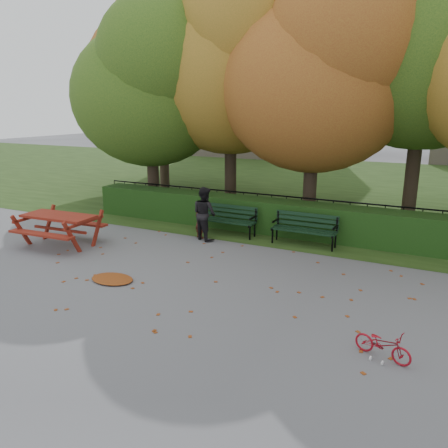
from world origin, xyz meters
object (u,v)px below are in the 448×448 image
at_px(tree_d, 442,28).
at_px(bench_left, 228,217).
at_px(tree_c, 325,70).
at_px(bicycle, 383,344).
at_px(tree_b, 237,58).
at_px(bench_right, 305,227).
at_px(tree_a, 153,85).
at_px(child, 200,221).
at_px(tree_f, 164,62).
at_px(adult, 204,213).
at_px(picnic_table, 59,222).

xyz_separation_m(tree_d, bench_left, (-5.18, -3.53, -5.46)).
height_order(tree_c, bench_left, tree_c).
bearing_deg(bicycle, tree_c, 39.50).
height_order(tree_b, tree_d, tree_d).
height_order(tree_c, bench_right, tree_c).
xyz_separation_m(tree_a, bench_left, (3.89, -1.88, -4.00)).
bearing_deg(bench_right, tree_d, 51.77).
relative_size(tree_d, child, 9.52).
bearing_deg(bicycle, tree_d, 17.02).
xyz_separation_m(tree_f, adult, (5.47, -6.34, -4.91)).
bearing_deg(adult, bench_left, -90.90).
bearing_deg(bicycle, tree_b, 54.95).
distance_m(tree_c, adult, 5.65).
bearing_deg(tree_f, tree_b, -27.99).
bearing_deg(tree_d, tree_c, -157.39).
relative_size(tree_d, picnic_table, 4.48).
relative_size(tree_c, tree_f, 0.87).
relative_size(tree_a, tree_c, 0.94).
height_order(tree_f, bench_right, tree_f).
relative_size(tree_c, picnic_table, 3.74).
bearing_deg(child, tree_d, -123.01).
relative_size(tree_b, tree_c, 1.10).
distance_m(tree_d, child, 9.01).
height_order(tree_c, tree_d, tree_d).
xyz_separation_m(tree_f, bicycle, (10.96, -10.63, -5.46)).
distance_m(tree_d, tree_f, 11.20).
relative_size(tree_b, picnic_table, 4.11).
height_order(tree_d, picnic_table, tree_d).
xyz_separation_m(tree_b, bench_left, (1.14, -3.04, -4.88)).
xyz_separation_m(bench_left, bicycle, (5.13, -5.10, -0.28)).
relative_size(picnic_table, child, 2.13).
distance_m(bench_right, picnic_table, 6.84).
distance_m(tree_c, bench_left, 5.31).
relative_size(tree_b, bicycle, 9.82).
height_order(bench_left, bench_right, same).
bearing_deg(tree_c, tree_b, 166.55).
relative_size(tree_a, child, 7.44).
bearing_deg(picnic_table, tree_d, 33.17).
relative_size(bench_left, picnic_table, 0.84).
xyz_separation_m(tree_a, child, (3.33, -2.61, -4.02)).
height_order(bench_left, child, child).
xyz_separation_m(picnic_table, adult, (3.34, 2.30, 0.10)).
bearing_deg(bench_right, tree_b, 139.33).
relative_size(picnic_table, adult, 1.37).
bearing_deg(picnic_table, bench_left, 36.40).
height_order(tree_b, tree_f, tree_f).
bearing_deg(bench_left, tree_a, 154.24).
bearing_deg(adult, bench_right, -140.40).
relative_size(child, adult, 0.65).
bearing_deg(bench_right, child, -166.01).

